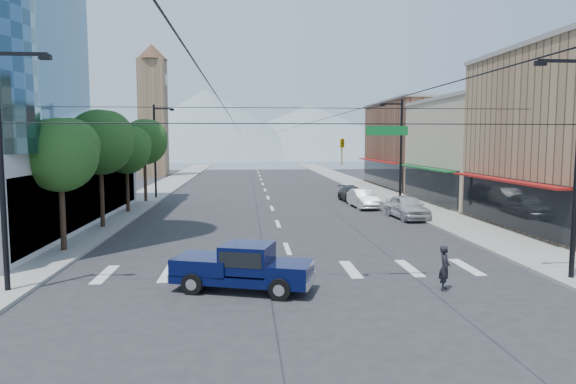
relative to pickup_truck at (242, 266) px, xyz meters
name	(u,v)px	position (x,y,z in m)	size (l,w,h in m)	color
ground	(299,280)	(2.27, 1.23, -0.92)	(160.00, 160.00, 0.00)	#28282B
sidewalk_left	(161,189)	(-9.73, 41.23, -0.85)	(4.00, 120.00, 0.15)	gray
sidewalk_right	(365,187)	(14.27, 41.23, -0.85)	(4.00, 120.00, 0.15)	gray
shop_mid	(495,153)	(22.27, 25.23, 3.58)	(12.00, 14.00, 9.00)	tan
shop_far	(431,146)	(22.27, 41.23, 4.08)	(12.00, 18.00, 10.00)	brown
clock_tower	(153,108)	(-14.23, 63.23, 9.72)	(4.80, 4.80, 20.40)	#8C6B4C
mountain_left	(206,124)	(-12.73, 151.23, 10.08)	(80.00, 80.00, 22.00)	gray
mountain_right	(309,131)	(22.27, 161.23, 8.08)	(90.00, 90.00, 18.00)	gray
tree_near	(63,153)	(-8.80, 7.33, 4.07)	(3.65, 3.64, 6.71)	black
tree_midnear	(102,140)	(-8.80, 14.33, 4.67)	(4.09, 4.09, 7.52)	black
tree_midfar	(128,148)	(-8.80, 21.33, 4.07)	(3.65, 3.64, 6.71)	black
tree_far	(146,141)	(-8.80, 28.33, 4.67)	(4.09, 4.09, 7.52)	black
signal_rig	(307,166)	(2.46, 0.23, 3.72)	(21.80, 0.20, 9.00)	black
lamp_pole_nw	(156,147)	(-8.40, 31.23, 4.02)	(2.00, 0.25, 9.00)	black
lamp_pole_ne	(399,148)	(12.93, 23.23, 4.02)	(2.00, 0.25, 9.00)	black
pickup_truck	(242,266)	(0.00, 0.00, 0.00)	(5.52, 3.29, 1.77)	#080E3B
pedestrian	(445,268)	(7.54, -0.56, -0.08)	(0.62, 0.40, 1.69)	black
parked_car_near	(407,207)	(11.67, 16.88, -0.07)	(2.00, 4.98, 1.70)	silver
parked_car_mid	(363,199)	(9.87, 22.97, -0.14)	(1.65, 4.72, 1.56)	silver
parked_car_far	(352,194)	(9.87, 27.54, -0.24)	(1.91, 4.69, 1.36)	#2B2C2D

